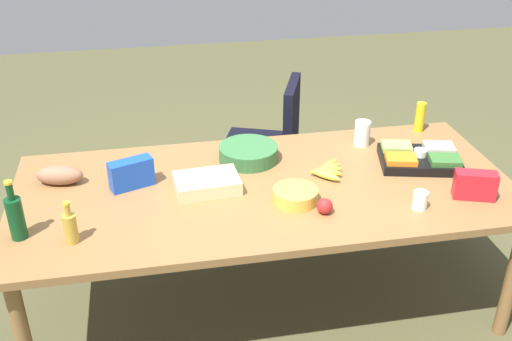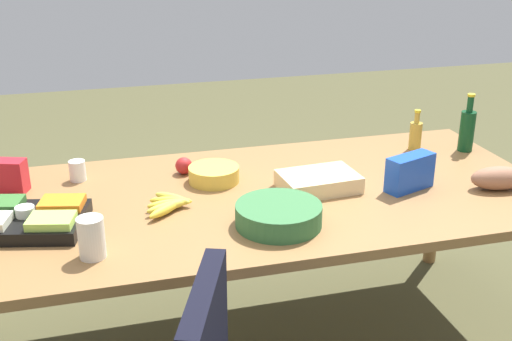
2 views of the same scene
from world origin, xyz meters
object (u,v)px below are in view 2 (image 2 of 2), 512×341
at_px(conference_table, 250,208).
at_px(paper_cup, 78,171).
at_px(bread_loaf, 499,178).
at_px(veggie_tray, 26,219).
at_px(wine_bottle, 467,129).
at_px(chip_bowl, 214,174).
at_px(banana_bunch, 169,204).
at_px(salad_bowl, 279,215).
at_px(chip_bag_blue, 410,172).
at_px(dressing_bottle, 416,135).
at_px(mayo_jar, 91,238).
at_px(chip_bag_red, 2,176).
at_px(apple_red, 184,166).
at_px(sheet_cake, 318,182).

distance_m(conference_table, paper_cup, 0.78).
xyz_separation_m(bread_loaf, veggie_tray, (1.90, -0.14, -0.01)).
bearing_deg(wine_bottle, chip_bowl, 3.03).
height_order(conference_table, bread_loaf, bread_loaf).
height_order(paper_cup, banana_bunch, paper_cup).
distance_m(salad_bowl, chip_bag_blue, 0.66).
height_order(chip_bowl, wine_bottle, wine_bottle).
relative_size(paper_cup, banana_bunch, 0.38).
distance_m(salad_bowl, dressing_bottle, 1.09).
bearing_deg(mayo_jar, chip_bag_blue, -169.33).
bearing_deg(chip_bag_red, apple_red, -179.95).
relative_size(wine_bottle, chip_bag_red, 1.43).
bearing_deg(veggie_tray, banana_bunch, -177.66).
xyz_separation_m(chip_bowl, banana_bunch, (0.23, 0.24, -0.01)).
distance_m(paper_cup, salad_bowl, 0.97).
bearing_deg(wine_bottle, sheet_cake, 17.08).
relative_size(apple_red, dressing_bottle, 0.38).
height_order(chip_bowl, sheet_cake, sheet_cake).
bearing_deg(bread_loaf, veggie_tray, -4.17).
xyz_separation_m(bread_loaf, chip_bag_blue, (0.36, -0.10, 0.02)).
relative_size(paper_cup, veggie_tray, 0.19).
bearing_deg(chip_bowl, dressing_bottle, -172.04).
relative_size(salad_bowl, apple_red, 4.26).
bearing_deg(chip_bowl, salad_bowl, 107.11).
relative_size(sheet_cake, mayo_jar, 2.21).
xyz_separation_m(sheet_cake, dressing_bottle, (-0.63, -0.34, 0.04)).
height_order(chip_bag_red, bread_loaf, chip_bag_red).
height_order(chip_bowl, dressing_bottle, dressing_bottle).
bearing_deg(paper_cup, wine_bottle, 176.83).
relative_size(chip_bowl, wine_bottle, 0.77).
distance_m(wine_bottle, apple_red, 1.39).
relative_size(wine_bottle, banana_bunch, 1.20).
xyz_separation_m(conference_table, sheet_cake, (-0.29, 0.02, 0.10)).
bearing_deg(paper_cup, mayo_jar, 93.28).
bearing_deg(bread_loaf, banana_bunch, -6.66).
xyz_separation_m(chip_bag_blue, dressing_bottle, (-0.26, -0.44, 0.00)).
relative_size(chip_bag_red, bread_loaf, 0.83).
xyz_separation_m(sheet_cake, veggie_tray, (1.17, 0.06, 0.00)).
distance_m(chip_bowl, dressing_bottle, 1.05).
height_order(banana_bunch, dressing_bottle, dressing_bottle).
bearing_deg(mayo_jar, wine_bottle, -161.33).
bearing_deg(banana_bunch, chip_bag_red, -29.29).
bearing_deg(chip_bowl, veggie_tray, 18.72).
bearing_deg(sheet_cake, salad_bowl, 46.83).
height_order(chip_bowl, bread_loaf, bread_loaf).
bearing_deg(dressing_bottle, bread_loaf, 100.38).
bearing_deg(paper_cup, banana_bunch, 130.10).
xyz_separation_m(paper_cup, banana_bunch, (-0.34, 0.40, -0.02)).
bearing_deg(conference_table, bread_loaf, 168.10).
distance_m(conference_table, bread_loaf, 1.06).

